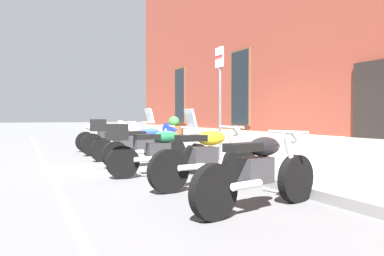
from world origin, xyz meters
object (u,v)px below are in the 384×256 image
Objects in this scene: motorcycle_grey_naked at (115,138)px; barrel_planter at (174,133)px; motorcycle_white_sport at (109,134)px; motorcycle_yellow_naked at (207,158)px; motorcycle_black_naked at (260,171)px; parking_sign at (220,87)px; motorcycle_green_touring at (155,148)px; motorcycle_silver_touring at (124,139)px; motorcycle_blue_sport at (149,142)px.

barrel_planter is at bearing 122.25° from motorcycle_grey_naked.
motorcycle_white_sport is 1.01× the size of motorcycle_yellow_naked.
motorcycle_black_naked is 0.81× the size of parking_sign.
motorcycle_green_touring is 1.05× the size of motorcycle_yellow_naked.
motorcycle_silver_touring is 1.42m from motorcycle_blue_sport.
barrel_planter is at bearing 141.36° from motorcycle_silver_touring.
barrel_planter is at bearing 153.44° from motorcycle_blue_sport.
motorcycle_black_naked is at bearing 5.92° from motorcycle_green_touring.
motorcycle_yellow_naked is 0.98× the size of motorcycle_black_naked.
barrel_planter is at bearing 170.72° from parking_sign.
parking_sign reaches higher than motorcycle_yellow_naked.
motorcycle_grey_naked is at bearing -179.29° from motorcycle_black_naked.
barrel_planter reaches higher than motorcycle_grey_naked.
motorcycle_silver_touring is (3.19, -0.21, 0.01)m from motorcycle_white_sport.
motorcycle_grey_naked is 0.79× the size of parking_sign.
motorcycle_yellow_naked is (7.83, 0.03, -0.07)m from motorcycle_white_sport.
parking_sign reaches higher than motorcycle_grey_naked.
motorcycle_silver_touring reaches higher than motorcycle_yellow_naked.
motorcycle_green_touring reaches higher than motorcycle_blue_sport.
motorcycle_silver_touring is at bearing -4.03° from motorcycle_grey_naked.
motorcycle_white_sport is 5.77m from parking_sign.
motorcycle_grey_naked is at bearing 177.11° from motorcycle_green_touring.
motorcycle_white_sport is 0.80× the size of parking_sign.
motorcycle_green_touring is (4.69, -0.24, 0.05)m from motorcycle_grey_naked.
motorcycle_grey_naked is 1.66m from motorcycle_silver_touring.
motorcycle_black_naked is at bearing -1.04° from motorcycle_yellow_naked.
parking_sign is (-4.00, 1.44, 1.33)m from motorcycle_black_naked.
motorcycle_white_sport is at bearing 176.15° from motorcycle_silver_touring.
motorcycle_silver_touring is at bearing -3.85° from motorcycle_white_sport.
parking_sign reaches higher than motorcycle_black_naked.
motorcycle_grey_naked is 7.91m from motorcycle_black_naked.
motorcycle_silver_touring is 4.07m from barrel_planter.
motorcycle_silver_touring is 2.02× the size of barrel_planter.
motorcycle_white_sport is 1.01× the size of motorcycle_silver_touring.
motorcycle_yellow_naked is 1.63m from motorcycle_black_naked.
motorcycle_silver_touring is 0.97× the size of motorcycle_black_naked.
barrel_planter reaches higher than motorcycle_white_sport.
motorcycle_grey_naked is at bearing -177.40° from motorcycle_blue_sport.
motorcycle_silver_touring is 6.26m from motorcycle_black_naked.
motorcycle_green_touring reaches higher than motorcycle_grey_naked.
motorcycle_yellow_naked is at bearing 3.01° from motorcycle_silver_touring.
motorcycle_blue_sport reaches higher than motorcycle_yellow_naked.
motorcycle_green_touring is at bearing -3.08° from motorcycle_white_sport.
motorcycle_yellow_naked is 2.02× the size of barrel_planter.
motorcycle_yellow_naked is at bearing 178.96° from motorcycle_black_naked.
motorcycle_white_sport is 2.04× the size of barrel_planter.
motorcycle_green_touring reaches higher than motorcycle_white_sport.
motorcycle_blue_sport is 1.68m from motorcycle_green_touring.
motorcycle_silver_touring is (1.65, -0.12, 0.08)m from motorcycle_grey_naked.
motorcycle_blue_sport is (3.05, 0.14, 0.06)m from motorcycle_grey_naked.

